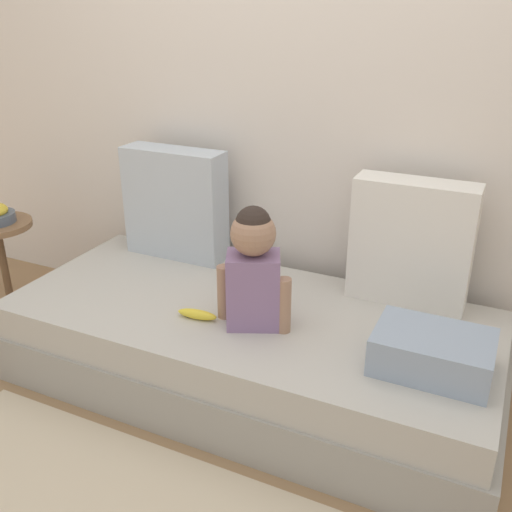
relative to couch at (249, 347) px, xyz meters
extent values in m
plane|color=#93704C|center=(0.00, 0.00, -0.18)|extent=(12.00, 12.00, 0.00)
cube|color=silver|center=(0.00, 0.59, 0.96)|extent=(5.29, 0.10, 2.28)
cube|color=#9C978F|center=(0.00, 0.00, -0.07)|extent=(2.09, 0.93, 0.22)
cube|color=#B7B2A8|center=(0.00, 0.00, 0.11)|extent=(2.03, 0.90, 0.15)
cube|color=#B2BCC6|center=(-0.58, 0.36, 0.46)|extent=(0.51, 0.16, 0.54)
cube|color=silver|center=(0.58, 0.36, 0.45)|extent=(0.49, 0.16, 0.53)
cube|color=gray|center=(0.07, -0.10, 0.34)|extent=(0.25, 0.22, 0.30)
sphere|color=#9E755B|center=(0.07, -0.10, 0.58)|extent=(0.17, 0.17, 0.17)
sphere|color=#2D231E|center=(0.07, -0.10, 0.62)|extent=(0.14, 0.14, 0.14)
cylinder|color=#9E755B|center=(-0.06, -0.10, 0.30)|extent=(0.06, 0.06, 0.23)
cylinder|color=#9E755B|center=(0.20, -0.10, 0.30)|extent=(0.06, 0.06, 0.23)
ellipsoid|color=yellow|center=(-0.15, -0.16, 0.21)|extent=(0.17, 0.06, 0.04)
cube|color=#8E9EB2|center=(0.77, -0.12, 0.26)|extent=(0.40, 0.28, 0.14)
cylinder|color=brown|center=(-1.45, 0.02, 0.06)|extent=(0.04, 0.04, 0.49)
cylinder|color=brown|center=(-1.45, 0.02, -0.17)|extent=(0.19, 0.19, 0.02)
camera|label=1|loc=(0.93, -1.91, 1.37)|focal=40.42mm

